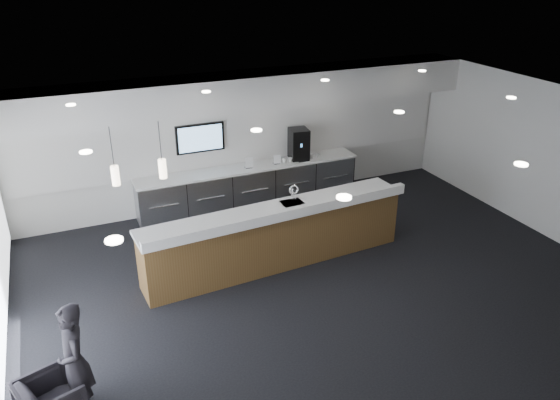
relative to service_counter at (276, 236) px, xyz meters
name	(u,v)px	position (x,y,z in m)	size (l,w,h in m)	color
ground	(325,288)	(0.44, -1.08, -0.58)	(10.00, 10.00, 0.00)	black
ceiling	(332,119)	(0.44, -1.08, 2.42)	(10.00, 8.00, 0.02)	black
back_wall	(243,138)	(0.44, 2.92, 0.92)	(10.00, 0.02, 3.00)	silver
right_wall	(557,165)	(5.44, -1.08, 0.92)	(0.02, 8.00, 3.00)	silver
soffit_bulkhead	(249,91)	(0.44, 2.47, 2.07)	(10.00, 0.90, 0.70)	silver
alcove_panel	(244,134)	(0.44, 2.89, 1.02)	(9.80, 0.06, 1.40)	silver
back_credenza	(250,186)	(0.44, 2.56, -0.10)	(5.06, 0.66, 0.95)	gray
wall_tv	(200,138)	(-0.56, 2.82, 1.07)	(1.05, 0.08, 0.62)	black
pendant_left	(164,171)	(-1.96, -0.28, 1.67)	(0.12, 0.12, 0.30)	#FFE9C6
pendant_right	(116,178)	(-2.66, -0.28, 1.67)	(0.12, 0.12, 0.30)	#FFE9C6
ceiling_can_lights	(332,121)	(0.44, -1.08, 2.39)	(7.00, 5.00, 0.02)	white
service_counter	(276,236)	(0.00, 0.00, 0.00)	(5.04, 1.16, 1.49)	brown
coffee_machine	(299,144)	(1.65, 2.58, 0.72)	(0.45, 0.55, 0.70)	black
info_sign_left	(249,163)	(0.39, 2.45, 0.50)	(0.18, 0.02, 0.25)	white
info_sign_right	(277,159)	(1.06, 2.45, 0.48)	(0.16, 0.02, 0.21)	white
lounge_guest	(75,362)	(-3.61, -2.30, 0.20)	(0.57, 0.37, 1.56)	black
cup_0	(318,156)	(2.08, 2.46, 0.42)	(0.10, 0.10, 0.09)	white
cup_1	(312,156)	(1.94, 2.46, 0.42)	(0.10, 0.10, 0.09)	white
cup_2	(307,157)	(1.80, 2.46, 0.42)	(0.10, 0.10, 0.09)	white
cup_3	(301,158)	(1.66, 2.46, 0.42)	(0.10, 0.10, 0.09)	white
cup_4	(296,159)	(1.52, 2.46, 0.42)	(0.10, 0.10, 0.09)	white
cup_5	(290,160)	(1.38, 2.46, 0.42)	(0.10, 0.10, 0.09)	white
cup_6	(284,161)	(1.24, 2.46, 0.42)	(0.10, 0.10, 0.09)	white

